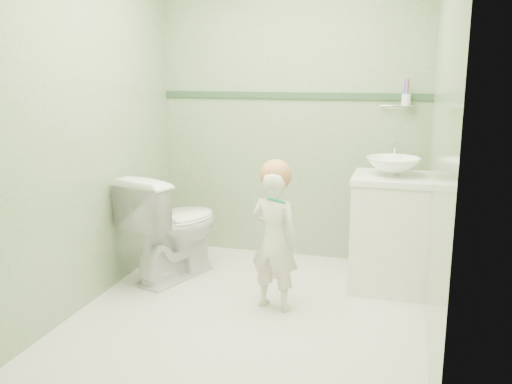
% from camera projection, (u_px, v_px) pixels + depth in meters
% --- Properties ---
extents(ground, '(2.50, 2.50, 0.00)m').
position_uv_depth(ground, '(250.00, 313.00, 3.62)').
color(ground, silver).
rests_on(ground, ground).
extents(room_shell, '(2.50, 2.54, 2.40)m').
position_uv_depth(room_shell, '(249.00, 129.00, 3.36)').
color(room_shell, gray).
rests_on(room_shell, ground).
extents(trim_stripe, '(2.20, 0.02, 0.05)m').
position_uv_depth(trim_stripe, '(291.00, 95.00, 4.49)').
color(trim_stripe, '#2D4D33').
rests_on(trim_stripe, room_shell).
extents(vanity, '(0.52, 0.50, 0.80)m').
position_uv_depth(vanity, '(389.00, 234.00, 3.97)').
color(vanity, silver).
rests_on(vanity, ground).
extents(counter, '(0.54, 0.52, 0.04)m').
position_uv_depth(counter, '(392.00, 178.00, 3.88)').
color(counter, white).
rests_on(counter, vanity).
extents(basin, '(0.37, 0.37, 0.13)m').
position_uv_depth(basin, '(393.00, 166.00, 3.87)').
color(basin, white).
rests_on(basin, counter).
extents(faucet, '(0.03, 0.13, 0.18)m').
position_uv_depth(faucet, '(394.00, 151.00, 4.02)').
color(faucet, silver).
rests_on(faucet, counter).
extents(cup_holder, '(0.26, 0.07, 0.21)m').
position_uv_depth(cup_holder, '(405.00, 100.00, 4.21)').
color(cup_holder, silver).
rests_on(cup_holder, room_shell).
extents(toilet, '(0.69, 0.90, 0.81)m').
position_uv_depth(toilet, '(173.00, 226.00, 4.18)').
color(toilet, white).
rests_on(toilet, ground).
extents(toddler, '(0.38, 0.30, 0.93)m').
position_uv_depth(toddler, '(274.00, 241.00, 3.61)').
color(toddler, beige).
rests_on(toddler, ground).
extents(hair_cap, '(0.21, 0.21, 0.21)m').
position_uv_depth(hair_cap, '(276.00, 175.00, 3.54)').
color(hair_cap, '#B87648').
rests_on(hair_cap, toddler).
extents(teal_toothbrush, '(0.11, 0.14, 0.08)m').
position_uv_depth(teal_toothbrush, '(276.00, 200.00, 3.40)').
color(teal_toothbrush, '#16855C').
rests_on(teal_toothbrush, toddler).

